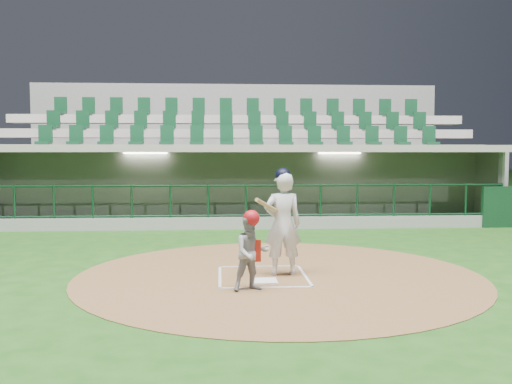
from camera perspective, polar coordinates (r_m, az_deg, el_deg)
ground at (r=10.44m, az=0.53°, el=-8.14°), size 120.00×120.00×0.00m
dirt_circle at (r=10.27m, az=2.30°, el=-8.31°), size 7.20×7.20×0.01m
home_plate at (r=9.75m, az=0.84°, el=-8.88°), size 0.43×0.43×0.02m
batter_box_chalk at (r=10.14m, az=0.66°, el=-8.40°), size 1.55×1.80×0.01m
dugout_structure at (r=18.08m, az=-0.84°, el=0.07°), size 16.40×3.70×3.00m
seating_deck at (r=21.11m, az=-1.65°, el=1.91°), size 17.00×6.72×5.15m
batter at (r=10.11m, az=2.68°, el=-3.01°), size 0.89×0.89×1.91m
catcher at (r=9.03m, az=-0.47°, el=-5.92°), size 0.69×0.60×1.28m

